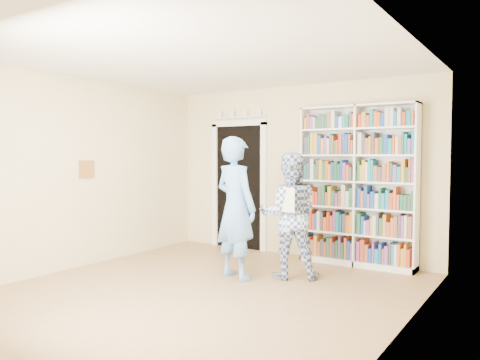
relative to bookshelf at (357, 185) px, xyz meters
The scene contains 11 objects.
floor 2.82m from the bookshelf, 113.99° to the right, with size 5.00×5.00×0.00m, color #926A47.
ceiling 2.99m from the bookshelf, 113.99° to the right, with size 5.00×5.00×0.00m, color white.
wall_back 1.07m from the bookshelf, behind, with size 4.50×4.50×0.00m, color beige.
wall_left 4.05m from the bookshelf, 144.55° to the right, with size 5.00×5.00×0.00m, color beige.
wall_right 2.64m from the bookshelf, 62.76° to the right, with size 5.00×5.00×0.00m, color beige.
bookshelf is the anchor object (origin of this frame).
doorway 2.15m from the bookshelf, behind, with size 1.10×0.08×2.43m.
wall_art 3.92m from the bookshelf, 146.77° to the right, with size 0.03×0.25×0.25m, color brown.
man_blue 1.91m from the bookshelf, 124.67° to the right, with size 0.67×0.44×1.84m, color #659CE0.
man_plaid 1.30m from the bookshelf, 113.73° to the right, with size 0.80×0.62×1.64m, color #314E96.
paper_sheet 1.46m from the bookshelf, 105.80° to the right, with size 0.22×0.01×0.31m, color white.
Camera 1 is at (3.32, -4.21, 1.60)m, focal length 35.00 mm.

